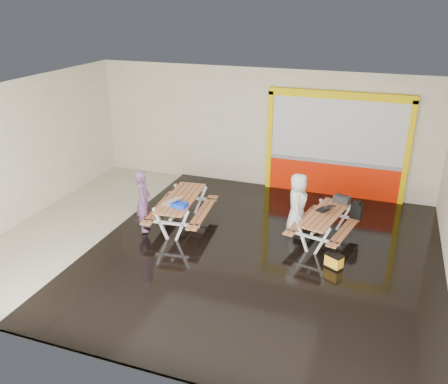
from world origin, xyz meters
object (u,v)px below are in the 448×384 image
at_px(dark_case, 304,235).
at_px(backpack, 357,210).
at_px(blue_pouch, 180,205).
at_px(picnic_table_left, 181,204).
at_px(picnic_table_right, 324,220).
at_px(person_left, 144,201).
at_px(laptop_right, 325,209).
at_px(toolbox, 342,199).
at_px(fluke_bag, 334,261).
at_px(person_right, 298,204).
at_px(laptop_left, 172,201).

bearing_deg(dark_case, backpack, 29.69).
relative_size(blue_pouch, dark_case, 0.86).
bearing_deg(picnic_table_left, picnic_table_right, 6.72).
bearing_deg(backpack, person_left, -162.26).
bearing_deg(laptop_right, backpack, 32.08).
distance_m(picnic_table_left, picnic_table_right, 3.44).
xyz_separation_m(toolbox, fluke_bag, (0.12, -1.89, -0.62)).
xyz_separation_m(person_right, blue_pouch, (-2.53, -1.17, 0.08)).
bearing_deg(blue_pouch, picnic_table_left, 111.23).
distance_m(picnic_table_left, laptop_right, 3.44).
distance_m(picnic_table_right, backpack, 0.89).
xyz_separation_m(person_right, fluke_bag, (1.08, -1.39, -0.57)).
height_order(laptop_right, fluke_bag, laptop_right).
xyz_separation_m(picnic_table_left, fluke_bag, (3.82, -0.74, -0.41)).
distance_m(backpack, dark_case, 1.37).
bearing_deg(laptop_left, dark_case, 14.12).
bearing_deg(laptop_right, picnic_table_right, -80.99).
bearing_deg(picnic_table_left, dark_case, 6.99).
bearing_deg(laptop_right, dark_case, -154.61).
height_order(person_left, toolbox, person_left).
relative_size(backpack, dark_case, 1.09).
bearing_deg(person_right, blue_pouch, 107.76).
xyz_separation_m(picnic_table_right, laptop_left, (-3.47, -0.80, 0.29)).
height_order(blue_pouch, dark_case, blue_pouch).
xyz_separation_m(blue_pouch, toolbox, (3.50, 1.67, -0.03)).
distance_m(toolbox, dark_case, 1.27).
bearing_deg(blue_pouch, person_left, -178.15).
bearing_deg(toolbox, picnic_table_right, -110.89).
xyz_separation_m(laptop_left, fluke_bag, (3.87, -0.34, -0.65)).
distance_m(laptop_left, backpack, 4.36).
bearing_deg(laptop_right, picnic_table_left, -170.65).
distance_m(laptop_left, blue_pouch, 0.28).
relative_size(laptop_right, blue_pouch, 1.32).
height_order(picnic_table_left, dark_case, picnic_table_left).
distance_m(picnic_table_right, laptop_left, 3.57).
bearing_deg(toolbox, blue_pouch, -154.49).
distance_m(dark_case, fluke_bag, 1.38).
xyz_separation_m(blue_pouch, dark_case, (2.78, 0.88, -0.73)).
xyz_separation_m(person_left, laptop_right, (4.11, 1.11, -0.05)).
relative_size(picnic_table_right, dark_case, 5.12).
bearing_deg(picnic_table_left, fluke_bag, -10.93).
bearing_deg(toolbox, laptop_left, -157.56).
bearing_deg(picnic_table_right, picnic_table_left, -173.28).
distance_m(picnic_table_right, fluke_bag, 1.26).
bearing_deg(backpack, picnic_table_left, -166.37).
relative_size(picnic_table_right, person_right, 1.36).
relative_size(picnic_table_left, fluke_bag, 4.98).
relative_size(laptop_left, laptop_right, 0.95).
height_order(blue_pouch, backpack, blue_pouch).
relative_size(person_left, person_right, 1.00).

